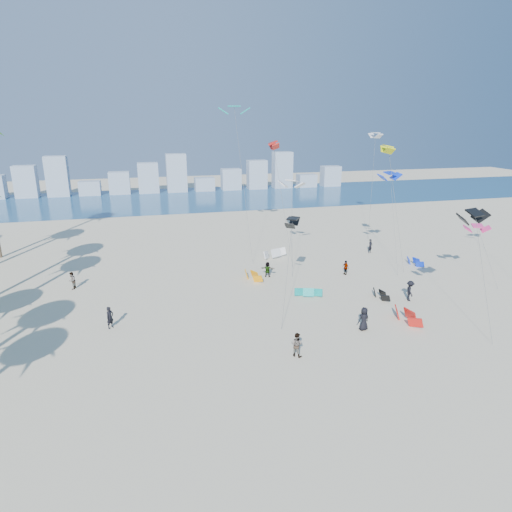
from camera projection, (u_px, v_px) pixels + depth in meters
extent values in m
plane|color=beige|center=(275.00, 425.00, 23.84)|extent=(220.00, 220.00, 0.00)
plane|color=navy|center=(175.00, 199.00, 90.47)|extent=(220.00, 220.00, 0.00)
imported|color=black|center=(110.00, 318.00, 34.63)|extent=(0.76, 0.76, 1.79)
imported|color=gray|center=(297.00, 344.00, 30.53)|extent=(1.07, 1.07, 1.75)
imported|color=black|center=(364.00, 319.00, 34.28)|extent=(1.02, 0.76, 1.89)
imported|color=gray|center=(345.00, 267.00, 46.70)|extent=(0.60, 0.96, 1.53)
imported|color=black|center=(410.00, 291.00, 39.87)|extent=(1.04, 1.38, 1.89)
imported|color=gray|center=(268.00, 269.00, 45.98)|extent=(1.54, 1.09, 1.60)
imported|color=black|center=(370.00, 246.00, 54.22)|extent=(0.74, 0.64, 1.72)
imported|color=gray|center=(72.00, 281.00, 42.64)|extent=(0.76, 0.92, 1.71)
cylinder|color=#595959|center=(287.00, 271.00, 36.67)|extent=(2.77, 5.95, 7.46)
cylinder|color=#595959|center=(292.00, 228.00, 47.00)|extent=(1.24, 4.38, 9.40)
cylinder|color=#595959|center=(394.00, 224.00, 46.66)|extent=(0.17, 3.54, 10.32)
cylinder|color=#595959|center=(283.00, 206.00, 48.12)|extent=(1.64, 2.90, 13.38)
cylinder|color=#595959|center=(396.00, 211.00, 46.33)|extent=(1.93, 2.22, 13.13)
cylinder|color=#595959|center=(488.00, 258.00, 42.82)|extent=(1.42, 2.39, 5.87)
cylinder|color=#595959|center=(243.00, 185.00, 50.10)|extent=(0.84, 5.42, 17.15)
cylinder|color=#595959|center=(484.00, 279.00, 32.06)|extent=(0.99, 2.63, 9.34)
cylinder|color=#595959|center=(372.00, 185.00, 61.33)|extent=(2.96, 5.56, 13.91)
cube|color=#9EADBF|center=(26.00, 182.00, 91.78)|extent=(4.40, 3.00, 6.60)
cube|color=#9EADBF|center=(57.00, 176.00, 92.97)|extent=(4.40, 3.00, 8.40)
cube|color=#9EADBF|center=(90.00, 188.00, 95.23)|extent=(4.40, 3.00, 3.00)
cube|color=#9EADBF|center=(120.00, 183.00, 96.43)|extent=(4.40, 3.00, 4.80)
cube|color=#9EADBF|center=(148.00, 178.00, 97.62)|extent=(4.40, 3.00, 6.60)
cube|color=#9EADBF|center=(176.00, 173.00, 98.81)|extent=(4.40, 3.00, 8.40)
cube|color=#9EADBF|center=(204.00, 184.00, 101.07)|extent=(4.40, 3.00, 3.00)
cube|color=#9EADBF|center=(231.00, 179.00, 102.26)|extent=(4.40, 3.00, 4.80)
cube|color=#9EADBF|center=(257.00, 175.00, 103.45)|extent=(4.40, 3.00, 6.60)
cube|color=#9EADBF|center=(282.00, 170.00, 104.64)|extent=(4.40, 3.00, 8.40)
cube|color=#9EADBF|center=(307.00, 181.00, 106.90)|extent=(4.40, 3.00, 3.00)
cube|color=#9EADBF|center=(330.00, 176.00, 108.09)|extent=(4.40, 3.00, 4.80)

